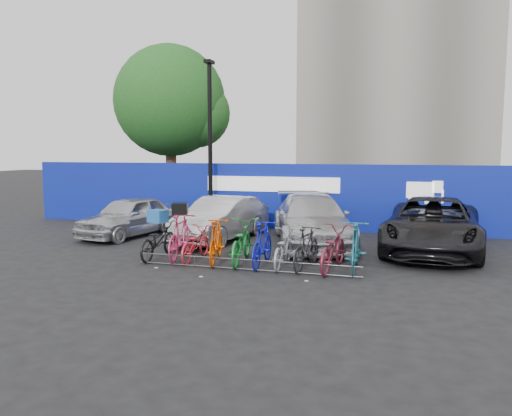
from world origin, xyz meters
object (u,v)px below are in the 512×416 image
at_px(car_3, 433,225).
at_px(bike_2, 195,244).
at_px(bike_3, 216,241).
at_px(bike_7, 306,248).
at_px(car_2, 312,220).
at_px(bike_5, 262,244).
at_px(bike_rack, 245,264).
at_px(car_1, 221,219).
at_px(bike_6, 283,249).
at_px(lamppost, 210,140).
at_px(car_0, 129,216).
at_px(bike_4, 241,242).
at_px(tree, 175,104).
at_px(bike_0, 158,240).
at_px(bike_8, 333,249).
at_px(bike_1, 181,237).
at_px(bike_9, 356,247).

xyz_separation_m(car_3, bike_2, (-6.07, -2.94, -0.33)).
height_order(bike_3, bike_7, bike_3).
bearing_deg(car_2, bike_5, -118.97).
bearing_deg(bike_rack, car_1, 117.79).
xyz_separation_m(bike_rack, car_1, (-1.97, 3.73, 0.54)).
bearing_deg(bike_6, car_2, -93.27).
relative_size(car_1, bike_6, 2.41).
height_order(bike_2, bike_7, bike_7).
bearing_deg(car_3, bike_5, -138.47).
bearing_deg(bike_5, lamppost, -58.38).
relative_size(car_2, car_3, 0.94).
bearing_deg(car_0, bike_7, -13.17).
xyz_separation_m(car_2, bike_7, (0.44, -3.30, -0.23)).
bearing_deg(bike_2, lamppost, -72.26).
xyz_separation_m(car_1, bike_3, (1.01, -3.12, -0.13)).
distance_m(car_1, bike_4, 3.37).
bearing_deg(tree, bike_0, -67.49).
xyz_separation_m(bike_3, bike_8, (2.98, 0.04, -0.03)).
distance_m(car_1, bike_2, 3.00).
bearing_deg(bike_4, car_1, -67.12).
distance_m(bike_0, bike_6, 3.43).
relative_size(lamppost, bike_8, 2.99).
distance_m(lamppost, bike_1, 5.98).
bearing_deg(bike_4, lamppost, -67.24).
bearing_deg(car_3, lamppost, 168.28).
bearing_deg(bike_rack, bike_5, 65.01).
relative_size(bike_0, bike_7, 1.07).
relative_size(bike_1, bike_5, 1.07).
distance_m(bike_3, bike_6, 1.75).
height_order(bike_4, bike_6, bike_4).
relative_size(bike_rack, bike_5, 2.97).
bearing_deg(bike_3, car_0, -46.83).
relative_size(car_1, bike_9, 2.15).
distance_m(car_2, car_3, 3.51).
height_order(bike_rack, bike_7, bike_7).
bearing_deg(bike_7, car_3, -125.10).
bearing_deg(bike_8, bike_1, 5.65).
height_order(car_2, bike_2, car_2).
height_order(tree, car_0, tree).
height_order(bike_5, bike_7, bike_5).
bearing_deg(bike_0, bike_8, -179.25).
xyz_separation_m(car_1, bike_5, (2.24, -3.14, -0.13)).
relative_size(car_1, bike_7, 2.42).
bearing_deg(bike_8, tree, -41.27).
relative_size(tree, lamppost, 1.28).
bearing_deg(car_1, bike_2, -73.50).
bearing_deg(car_1, lamppost, 128.07).
distance_m(lamppost, car_1, 3.64).
bearing_deg(bike_5, car_0, -30.03).
xyz_separation_m(bike_1, bike_3, (1.07, -0.16, -0.04)).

